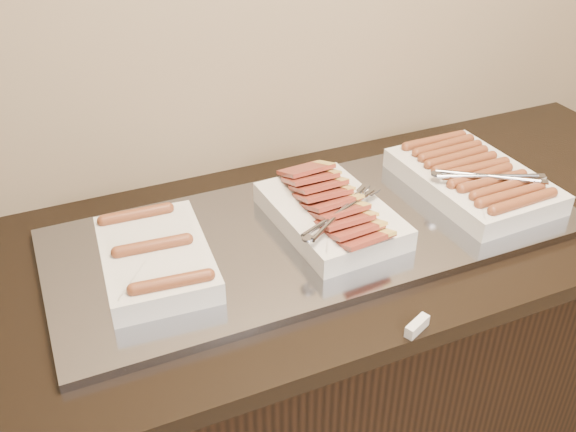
% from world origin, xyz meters
% --- Properties ---
extents(counter, '(2.06, 0.76, 0.90)m').
position_xyz_m(counter, '(0.00, 2.13, 0.45)').
color(counter, black).
rests_on(counter, ground).
extents(warming_tray, '(1.20, 0.50, 0.02)m').
position_xyz_m(warming_tray, '(-0.02, 2.13, 0.91)').
color(warming_tray, gray).
rests_on(warming_tray, counter).
extents(dish_left, '(0.23, 0.33, 0.07)m').
position_xyz_m(dish_left, '(-0.39, 2.13, 0.95)').
color(dish_left, silver).
rests_on(dish_left, warming_tray).
extents(dish_center, '(0.26, 0.37, 0.09)m').
position_xyz_m(dish_center, '(0.01, 2.13, 0.95)').
color(dish_center, silver).
rests_on(dish_center, warming_tray).
extents(dish_right, '(0.28, 0.41, 0.08)m').
position_xyz_m(dish_right, '(0.40, 2.13, 0.95)').
color(dish_right, silver).
rests_on(dish_right, warming_tray).
extents(label_holder, '(0.06, 0.04, 0.02)m').
position_xyz_m(label_holder, '(0.01, 1.77, 0.91)').
color(label_holder, silver).
rests_on(label_holder, counter).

